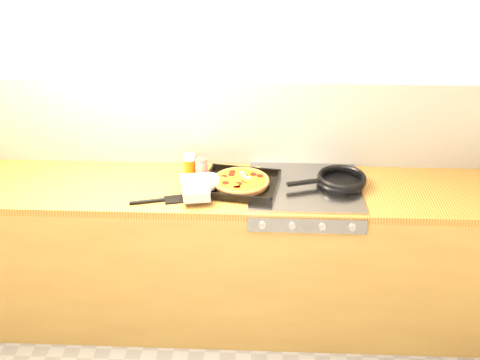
{
  "coord_description": "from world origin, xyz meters",
  "views": [
    {
      "loc": [
        0.23,
        -1.79,
        2.44
      ],
      "look_at": [
        0.1,
        1.08,
        0.95
      ],
      "focal_mm": 45.0,
      "sensor_mm": 36.0,
      "label": 1
    }
  ],
  "objects_px": {
    "pizza_on_tray": "(228,183)",
    "frying_pan": "(341,180)",
    "tomato_can": "(201,166)",
    "juice_glass": "(190,164)"
  },
  "relations": [
    {
      "from": "pizza_on_tray",
      "to": "juice_glass",
      "type": "distance_m",
      "value": 0.31
    },
    {
      "from": "pizza_on_tray",
      "to": "tomato_can",
      "type": "relative_size",
      "value": 5.56
    },
    {
      "from": "tomato_can",
      "to": "pizza_on_tray",
      "type": "bearing_deg",
      "value": -47.77
    },
    {
      "from": "pizza_on_tray",
      "to": "frying_pan",
      "type": "bearing_deg",
      "value": 6.75
    },
    {
      "from": "juice_glass",
      "to": "tomato_can",
      "type": "bearing_deg",
      "value": -14.33
    },
    {
      "from": "tomato_can",
      "to": "frying_pan",
      "type": "bearing_deg",
      "value": -8.03
    },
    {
      "from": "pizza_on_tray",
      "to": "frying_pan",
      "type": "height_order",
      "value": "pizza_on_tray"
    },
    {
      "from": "frying_pan",
      "to": "tomato_can",
      "type": "relative_size",
      "value": 4.77
    },
    {
      "from": "pizza_on_tray",
      "to": "frying_pan",
      "type": "distance_m",
      "value": 0.61
    },
    {
      "from": "frying_pan",
      "to": "tomato_can",
      "type": "bearing_deg",
      "value": 171.97
    }
  ]
}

